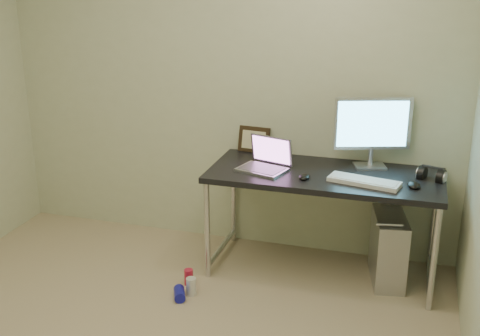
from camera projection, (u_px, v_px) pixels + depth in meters
The scene contains 16 objects.
wall_back at pixel (227, 84), 4.47m from camera, with size 3.50×0.02×2.50m, color beige.
desk at pixel (324, 184), 4.12m from camera, with size 1.58×0.69×0.75m.
tower_computer at pixel (388, 248), 4.15m from camera, with size 0.29×0.49×0.51m.
cable_a at pixel (385, 211), 4.36m from camera, with size 0.01×0.01×0.70m, color black.
cable_b at pixel (398, 216), 4.33m from camera, with size 0.01×0.01×0.72m, color black.
can_red at pixel (189, 277), 4.14m from camera, with size 0.06×0.06×0.11m, color #C91D40.
can_white at pixel (191, 286), 4.01m from camera, with size 0.07×0.07×0.12m, color silver.
can_blue at pixel (179, 294), 3.97m from camera, with size 0.07×0.07×0.13m, color #181AA6.
laptop at pixel (266, 162), 4.16m from camera, with size 0.38×0.34×0.22m.
monitor at pixel (373, 127), 4.12m from camera, with size 0.51×0.21×0.50m.
keyboard at pixel (364, 182), 3.89m from camera, with size 0.46×0.15×0.03m, color silver.
mouse_right at pixel (414, 184), 3.83m from camera, with size 0.08×0.12×0.04m, color black.
mouse_left at pixel (304, 176), 3.98m from camera, with size 0.07×0.11×0.04m, color black.
headphones at pixel (432, 175), 3.96m from camera, with size 0.20×0.11×0.12m.
picture_frame at pixel (254, 140), 4.51m from camera, with size 0.24×0.03×0.19m, color black.
webcam at pixel (284, 144), 4.42m from camera, with size 0.05×0.04×0.12m.
Camera 1 is at (1.37, -2.46, 2.11)m, focal length 45.00 mm.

